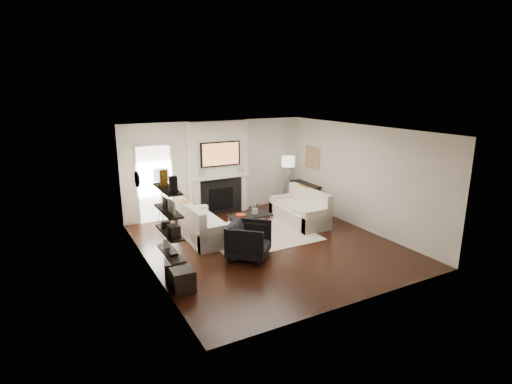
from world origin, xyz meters
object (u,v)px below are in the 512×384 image
lamp_left_shade (161,175)px  ottoman_near (175,270)px  loveseat_left_base (203,231)px  loveseat_right_base (299,215)px  coffee_table (250,215)px  armchair (249,239)px  lamp_right_shade (288,161)px

lamp_left_shade → ottoman_near: (-0.62, -2.95, -1.25)m
ottoman_near → loveseat_left_base: bearing=54.4°
loveseat_left_base → ottoman_near: (-1.27, -1.77, -0.01)m
loveseat_right_base → coffee_table: 1.47m
loveseat_left_base → armchair: size_ratio=2.07×
coffee_table → ottoman_near: (-2.55, -1.79, -0.20)m
lamp_right_shade → ottoman_near: lamp_right_shade is taller
loveseat_left_base → lamp_left_shade: size_ratio=4.50×
armchair → lamp_left_shade: 3.09m
lamp_right_shade → coffee_table: bearing=-147.7°
lamp_left_shade → lamp_right_shade: (3.90, 0.08, 0.00)m
coffee_table → lamp_left_shade: bearing=149.0°
loveseat_right_base → lamp_left_shade: bearing=159.1°
loveseat_right_base → loveseat_left_base: bearing=177.7°
coffee_table → lamp_left_shade: 2.49m
loveseat_left_base → armchair: armchair is taller
lamp_left_shade → armchair: bearing=-67.4°
armchair → ottoman_near: size_ratio=2.17×
loveseat_left_base → armchair: bearing=-72.6°
ottoman_near → lamp_right_shade: bearing=33.8°
loveseat_right_base → armchair: 2.68m
loveseat_right_base → coffee_table: bearing=174.8°
loveseat_left_base → ottoman_near: size_ratio=4.50×
lamp_left_shade → loveseat_left_base: bearing=-61.4°
loveseat_right_base → armchair: (-2.27, -1.40, 0.22)m
coffee_table → armchair: (-0.82, -1.53, 0.03)m
ottoman_near → armchair: bearing=8.4°
lamp_left_shade → loveseat_right_base: bearing=-20.9°
lamp_left_shade → lamp_right_shade: 3.90m
coffee_table → ottoman_near: coffee_table is taller
loveseat_right_base → lamp_right_shade: size_ratio=4.50×
armchair → ottoman_near: armchair is taller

